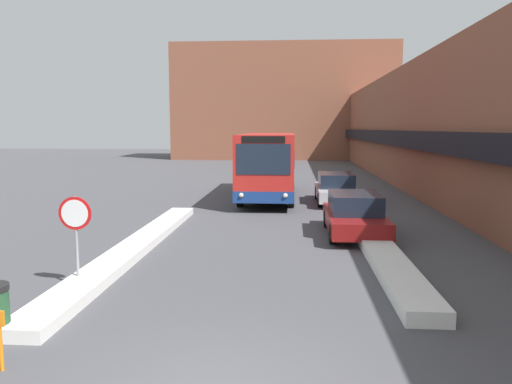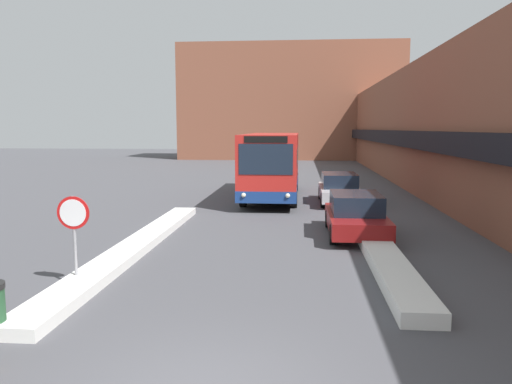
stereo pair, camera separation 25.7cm
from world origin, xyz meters
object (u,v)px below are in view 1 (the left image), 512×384
Objects in this scene: city_bus at (269,163)px; parked_car_front at (355,214)px; stop_sign at (75,222)px; parked_car_middle at (336,188)px.

city_bus is 9.66m from parked_car_front.
stop_sign is (-3.68, -15.17, -0.29)m from city_bus.
city_bus is 2.21× the size of parked_car_middle.
city_bus reaches higher than parked_car_front.
city_bus is at bearing 76.35° from stop_sign.
parked_car_front is 7.43m from parked_car_middle.
stop_sign is at bearing -117.36° from parked_car_middle.
parked_car_front is at bearing -69.49° from city_bus.
stop_sign reaches higher than parked_car_front.
parked_car_middle reaches higher than parked_car_front.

